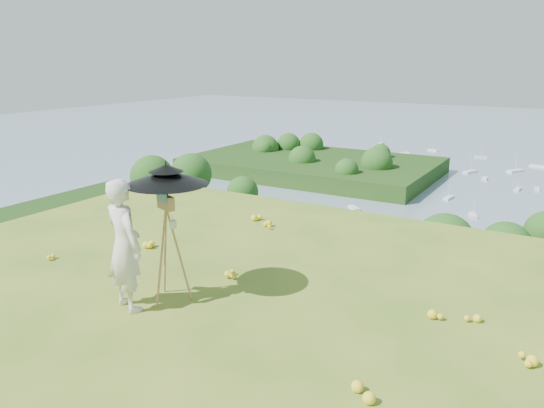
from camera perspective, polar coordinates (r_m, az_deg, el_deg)
The scene contains 11 objects.
ground at distance 6.59m, azimuth -8.65°, elevation -16.24°, with size 14.00×14.00×0.00m, color #427220.
shoreline_tier at distance 88.62m, azimuth 25.57°, elevation -12.71°, with size 170.00×28.00×8.00m, color #6D6A57.
peninsula at distance 180.58m, azimuth 4.34°, elevation 4.95°, with size 90.00×60.00×12.00m, color black, non-canonical shape.
slope_trees at distance 43.55m, azimuth 23.30°, elevation -11.05°, with size 110.00×50.00×6.00m, color #224B16, non-canonical shape.
harbor_town at distance 85.93m, azimuth 26.07°, elevation -8.86°, with size 110.00×22.00×5.00m, color silver, non-canonical shape.
moored_boats at distance 170.16m, azimuth 24.46°, elevation 1.35°, with size 140.00×140.00×0.70m, color silver, non-canonical shape.
wildflowers at distance 6.73m, azimuth -7.28°, elevation -14.90°, with size 10.00×10.50×0.12m, color yellow, non-canonical shape.
painter at distance 7.63m, azimuth -15.59°, elevation -4.29°, with size 0.69×0.45×1.89m, color silver.
field_easel at distance 7.77m, azimuth -11.12°, elevation -4.27°, with size 0.66×0.66×1.73m, color #A97847, non-canonical shape.
sun_umbrella at distance 7.54m, azimuth -11.26°, elevation 2.10°, with size 1.16×1.16×0.65m, color black, non-canonical shape.
painter_cap at distance 7.38m, azimuth -16.09°, elevation 2.23°, with size 0.18×0.21×0.10m, color #CA6E74, non-canonical shape.
Camera 1 is at (3.65, -4.28, 3.43)m, focal length 35.00 mm.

